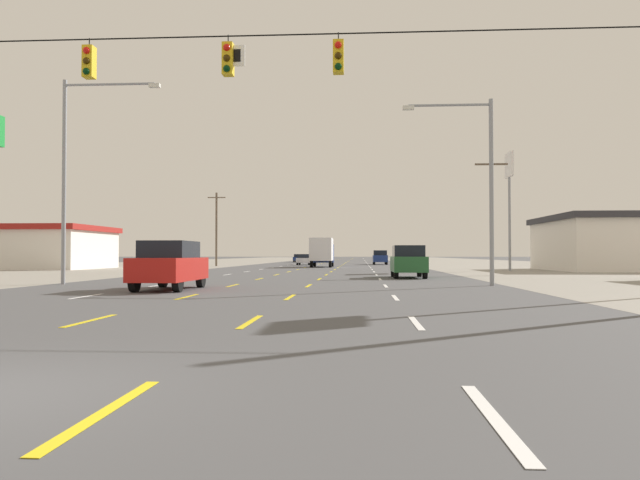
% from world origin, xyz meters
% --- Properties ---
extents(ground_plane, '(572.00, 572.00, 0.00)m').
position_xyz_m(ground_plane, '(0.00, 66.00, 0.00)').
color(ground_plane, '#4C4C4F').
extents(lot_apron_left, '(28.00, 440.00, 0.01)m').
position_xyz_m(lot_apron_left, '(-24.75, 66.00, 0.00)').
color(lot_apron_left, gray).
rests_on(lot_apron_left, ground).
extents(lot_apron_right, '(28.00, 440.00, 0.01)m').
position_xyz_m(lot_apron_right, '(24.75, 66.00, 0.00)').
color(lot_apron_right, gray).
rests_on(lot_apron_right, ground).
extents(lane_markings, '(10.64, 227.60, 0.01)m').
position_xyz_m(lane_markings, '(0.00, 104.50, 0.01)').
color(lane_markings, white).
rests_on(lane_markings, ground).
extents(signal_span_wire, '(27.60, 0.53, 8.61)m').
position_xyz_m(signal_span_wire, '(-0.43, 11.20, 5.08)').
color(signal_span_wire, brown).
rests_on(signal_span_wire, ground).
extents(suv_inner_left_nearest, '(1.98, 4.90, 1.98)m').
position_xyz_m(suv_inner_left_nearest, '(-3.65, 18.64, 1.03)').
color(suv_inner_left_nearest, red).
rests_on(suv_inner_left_nearest, ground).
extents(suv_far_right_near, '(1.98, 4.90, 1.98)m').
position_xyz_m(suv_far_right_near, '(7.06, 32.13, 1.03)').
color(suv_far_right_near, '#235B2D').
rests_on(suv_far_right_near, ground).
extents(box_truck_center_turn_mid, '(2.40, 7.20, 3.23)m').
position_xyz_m(box_truck_center_turn_mid, '(-0.14, 63.14, 1.84)').
color(box_truck_center_turn_mid, navy).
rests_on(box_truck_center_turn_mid, ground).
extents(sedan_inner_left_midfar, '(1.80, 4.50, 1.46)m').
position_xyz_m(sedan_inner_left_midfar, '(-3.39, 76.90, 0.76)').
color(sedan_inner_left_midfar, silver).
rests_on(sedan_inner_left_midfar, ground).
extents(suv_far_right_far, '(1.98, 4.90, 1.98)m').
position_xyz_m(suv_far_right_far, '(6.93, 80.29, 1.03)').
color(suv_far_right_far, navy).
rests_on(suv_far_right_far, ground).
extents(sedan_far_left_farther, '(1.80, 4.50, 1.46)m').
position_xyz_m(sedan_far_left_farther, '(-6.84, 104.74, 0.76)').
color(sedan_far_left_farther, navy).
rests_on(sedan_far_left_farther, ground).
extents(storefront_left_row_1, '(12.05, 11.69, 4.25)m').
position_xyz_m(storefront_left_row_1, '(-27.65, 53.49, 2.15)').
color(storefront_left_row_1, silver).
rests_on(storefront_left_row_1, ground).
extents(storefront_right_row_1, '(11.30, 13.82, 4.89)m').
position_xyz_m(storefront_right_row_1, '(26.60, 50.64, 2.47)').
color(storefront_right_row_1, silver).
rests_on(storefront_right_row_1, ground).
extents(pole_sign_right_row_1, '(0.24, 2.30, 10.27)m').
position_xyz_m(pole_sign_right_row_1, '(17.07, 48.27, 7.92)').
color(pole_sign_right_row_1, gray).
rests_on(pole_sign_right_row_1, ground).
extents(streetlight_left_row_0, '(4.79, 0.26, 9.88)m').
position_xyz_m(streetlight_left_row_0, '(-9.63, 22.74, 5.79)').
color(streetlight_left_row_0, gray).
rests_on(streetlight_left_row_0, ground).
extents(streetlight_right_row_0, '(4.15, 0.26, 8.62)m').
position_xyz_m(streetlight_right_row_0, '(9.69, 22.74, 5.06)').
color(streetlight_right_row_0, gray).
rests_on(streetlight_right_row_0, ground).
extents(utility_pole_right_row_0, '(2.20, 0.26, 8.18)m').
position_xyz_m(utility_pole_right_row_0, '(13.04, 36.46, 4.28)').
color(utility_pole_right_row_0, brown).
rests_on(utility_pole_right_row_0, ground).
extents(utility_pole_left_row_1, '(2.20, 0.26, 8.99)m').
position_xyz_m(utility_pole_left_row_1, '(-13.39, 68.26, 4.69)').
color(utility_pole_left_row_1, brown).
rests_on(utility_pole_left_row_1, ground).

